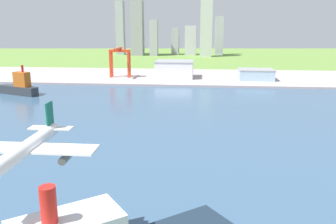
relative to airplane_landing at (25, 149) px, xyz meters
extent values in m
plane|color=olive|center=(12.50, 183.86, -36.73)|extent=(2400.00, 2400.00, 0.00)
cube|color=#385675|center=(12.50, 123.86, -36.65)|extent=(840.00, 360.00, 0.15)
cube|color=#AB9C9B|center=(12.50, 373.86, -35.48)|extent=(840.00, 140.00, 2.50)
cylinder|color=white|center=(0.00, 0.18, 0.12)|extent=(4.08, 35.26, 3.74)
cube|color=white|center=(-0.02, 1.95, -0.44)|extent=(35.41, 8.09, 0.50)
cube|color=#0C5947|center=(-0.15, 16.03, 4.24)|extent=(0.54, 4.23, 8.98)
cube|color=white|center=(-0.15, 16.03, 0.87)|extent=(12.76, 4.00, 0.36)
cylinder|color=#4C4F54|center=(9.89, 0.98, -2.49)|extent=(2.10, 4.95, 2.06)
cylinder|color=red|center=(11.32, -13.41, -7.74)|extent=(3.67, 3.67, 8.71)
cube|color=#2D3338|center=(-134.57, 245.37, -32.39)|extent=(44.15, 24.19, 8.38)
cube|color=#BF5919|center=(-129.01, 243.24, -21.12)|extent=(17.46, 12.80, 14.15)
cylinder|color=red|center=(-126.96, 242.46, -10.70)|extent=(2.19, 2.19, 6.71)
cube|color=red|center=(-69.60, 350.80, -18.56)|extent=(2.20, 2.20, 31.34)
cube|color=red|center=(-46.94, 350.80, -18.56)|extent=(2.20, 2.20, 31.34)
cube|color=red|center=(-69.60, 358.80, -18.56)|extent=(2.20, 2.20, 31.34)
cube|color=red|center=(-46.94, 358.80, -18.56)|extent=(2.20, 2.20, 31.34)
cube|color=red|center=(-58.27, 354.80, -1.49)|extent=(25.06, 10.00, 2.80)
cube|color=red|center=(-58.27, 345.99, 1.31)|extent=(2.60, 35.24, 2.60)
cube|color=white|center=(9.64, 359.46, -24.59)|extent=(45.57, 39.13, 19.28)
cube|color=gray|center=(9.64, 359.46, -14.35)|extent=(46.48, 39.91, 1.20)
cube|color=#99BCD1|center=(107.68, 349.56, -28.48)|extent=(40.35, 29.43, 11.49)
cube|color=gray|center=(107.68, 349.56, -22.14)|extent=(41.16, 30.02, 1.20)
cube|color=#9DA0A9|center=(-140.17, 716.11, 21.48)|extent=(17.29, 20.35, 116.41)
cube|color=gray|center=(-98.60, 699.67, 20.89)|extent=(25.21, 26.98, 115.24)
cube|color=#9E9EA8|center=(-61.88, 693.57, 1.11)|extent=(16.70, 20.33, 75.67)
cube|color=#9B9AA6|center=(-18.15, 726.61, -7.95)|extent=(15.81, 24.64, 57.55)
cube|color=#B5B1BC|center=(16.07, 723.48, -5.08)|extent=(24.56, 26.95, 63.30)
cube|color=#B7BBB7|center=(49.41, 680.48, 23.01)|extent=(24.39, 19.72, 119.47)
cube|color=#AAADB5|center=(78.88, 728.42, 4.90)|extent=(17.77, 16.07, 83.26)
camera|label=1|loc=(44.50, -81.62, 31.05)|focal=38.07mm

